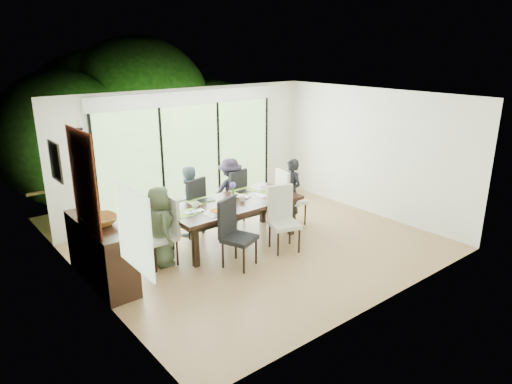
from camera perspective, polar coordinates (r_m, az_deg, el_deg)
floor at (r=8.42m, az=1.08°, el=-6.94°), size 6.00×5.00×0.01m
ceiling at (r=7.69m, az=1.19°, el=11.74°), size 6.00×5.00×0.01m
wall_back at (r=9.94m, az=-8.24°, el=5.02°), size 6.00×0.02×2.70m
wall_front at (r=6.33m, az=15.91°, el=-2.92°), size 6.00×0.02×2.70m
wall_left at (r=6.53m, az=-19.60°, el=-2.66°), size 0.02×5.00×2.70m
wall_right at (r=10.09m, az=14.40°, el=4.84°), size 0.02×5.00×2.70m
glass_doors at (r=9.94m, az=-8.08°, el=4.14°), size 4.20×0.02×2.30m
blinds_header at (r=9.71m, az=-8.38°, el=11.60°), size 4.40×0.06×0.28m
mullion_a at (r=9.08m, az=-19.46°, el=1.98°), size 0.05×0.04×2.30m
mullion_b at (r=9.61m, az=-11.63°, el=3.47°), size 0.05×0.04×2.30m
mullion_c at (r=10.30m, az=-4.71°, el=4.73°), size 0.05×0.04×2.30m
mullion_d at (r=11.12m, az=1.28°, el=5.77°), size 0.05×0.04×2.30m
side_window at (r=5.43m, az=-15.01°, el=-4.62°), size 0.02×0.90×1.00m
deck at (r=11.07m, az=-10.29°, el=-1.30°), size 6.00×1.80×0.10m
rail_top at (r=11.58m, az=-12.38°, el=2.53°), size 6.00×0.08×0.06m
foliage_left at (r=11.67m, az=-22.86°, el=6.15°), size 3.20×3.20×3.20m
foliage_mid at (r=12.92m, az=-14.42°, el=9.61°), size 4.00×4.00×4.00m
foliage_right at (r=13.17m, az=-5.58°, el=7.84°), size 2.80×2.80×2.80m
foliage_far at (r=13.22m, az=-19.62°, el=8.53°), size 3.60×3.60×3.60m
table_top at (r=8.38m, az=-2.93°, el=-1.42°), size 2.54×1.16×0.06m
table_apron at (r=8.41m, az=-2.92°, el=-2.03°), size 2.33×0.95×0.11m
table_leg_fl at (r=7.64m, az=-7.57°, el=-6.73°), size 0.10×0.10×0.73m
table_leg_fr at (r=8.85m, az=4.42°, el=-3.11°), size 0.10×0.10×0.73m
table_leg_bl at (r=8.33m, az=-10.69°, el=-4.75°), size 0.10×0.10×0.73m
table_leg_br at (r=9.46m, az=0.86°, el=-1.68°), size 0.10×0.10×0.73m
chair_left_end at (r=7.72m, az=-11.98°, el=-4.95°), size 0.49×0.49×1.16m
chair_right_end at (r=9.35m, az=4.53°, el=-0.56°), size 0.58×0.58×1.16m
chair_far_left at (r=8.88m, az=-8.50°, el=-1.70°), size 0.60×0.60×1.16m
chair_far_right at (r=9.39m, az=-3.26°, el=-0.44°), size 0.57×0.57×1.16m
chair_near_left at (r=7.51m, az=-2.08°, el=-5.21°), size 0.63×0.63×1.16m
chair_near_right at (r=8.10m, az=3.59°, el=-3.47°), size 0.62×0.62×1.16m
person_left_end at (r=7.69m, az=-11.90°, el=-4.23°), size 0.52×0.70×1.36m
person_right_end at (r=9.30m, az=4.46°, el=0.00°), size 0.45×0.67×1.36m
person_far_left at (r=8.83m, az=-8.47°, el=-1.12°), size 0.67×0.45×1.36m
person_far_right at (r=9.35m, az=-3.20°, el=0.12°), size 0.72×0.55×1.36m
placemat_left at (r=7.88m, az=-8.53°, el=-2.59°), size 0.47×0.34×0.01m
placemat_right at (r=8.93m, az=1.99°, el=0.05°), size 0.47×0.34×0.01m
placemat_far_l at (r=8.45m, az=-7.01°, el=-1.12°), size 0.47×0.34×0.01m
placemat_far_r at (r=8.98m, az=-1.61°, el=0.16°), size 0.47×0.34×0.01m
placemat_paper at (r=7.84m, az=-4.90°, el=-2.57°), size 0.47×0.34×0.01m
tablet_far_l at (r=8.45m, az=-6.26°, el=-1.01°), size 0.28×0.19×0.01m
tablet_far_r at (r=8.91m, az=-1.67°, el=0.08°), size 0.25×0.18×0.01m
papers at (r=8.74m, az=0.97°, el=-0.35°), size 0.32×0.23×0.00m
platter_base at (r=7.83m, az=-4.90°, el=-2.46°), size 0.28×0.28×0.03m
platter_snacks at (r=7.83m, az=-4.90°, el=-2.33°), size 0.21×0.21×0.01m
vase at (r=8.41m, az=-2.87°, el=-0.65°), size 0.08×0.08×0.13m
hyacinth_stems at (r=8.37m, az=-2.88°, el=0.17°), size 0.04×0.04×0.17m
hyacinth_blooms at (r=8.34m, az=-2.89°, el=0.86°), size 0.12×0.12×0.12m
laptop at (r=7.84m, az=-7.54°, el=-2.57°), size 0.35×0.22×0.03m
cup_a at (r=8.11m, az=-7.57°, el=-1.61°), size 0.19×0.19×0.10m
cup_b at (r=8.36m, az=-1.71°, el=-0.87°), size 0.15×0.15×0.10m
cup_c at (r=8.89m, az=0.84°, el=0.31°), size 0.14×0.14×0.10m
book at (r=8.54m, az=-1.78°, el=-0.73°), size 0.26×0.29×0.02m
sideboard at (r=7.47m, az=-18.78°, el=-7.13°), size 0.49×1.73×0.97m
bowl at (r=7.18m, az=-18.92°, el=-3.41°), size 0.52×0.52×0.13m
candlestick_base at (r=7.59m, az=-20.09°, el=-2.71°), size 0.11×0.11×0.04m
candlestick_shaft at (r=7.40m, az=-20.65°, el=2.25°), size 0.03×0.03×1.35m
candlestick_pan at (r=7.26m, az=-21.22°, el=7.36°), size 0.11×0.11×0.03m
candle at (r=7.25m, az=-21.28°, el=7.87°), size 0.04×0.04×0.11m
tapestry at (r=6.80m, az=-20.74°, el=1.12°), size 0.02×1.00×1.50m
art_frame at (r=8.00m, az=-23.81°, el=3.51°), size 0.03×0.55×0.65m
art_canvas at (r=8.00m, az=-23.67°, el=3.54°), size 0.01×0.45×0.55m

